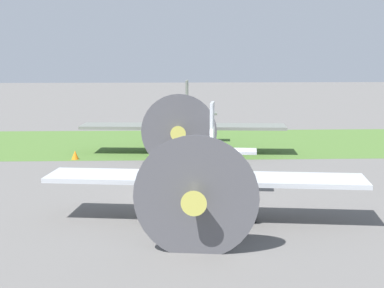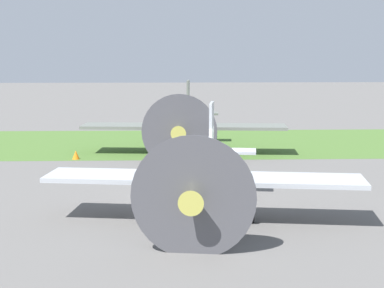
# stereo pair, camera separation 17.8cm
# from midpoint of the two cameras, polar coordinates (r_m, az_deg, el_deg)

# --- Properties ---
(ground_plane) EXTENTS (160.00, 160.00, 0.00)m
(ground_plane) POSITION_cam_midpoint_polar(r_m,az_deg,el_deg) (21.83, 0.83, -5.02)
(ground_plane) COLOR #605E5B
(grass_verge) EXTENTS (120.00, 11.00, 0.01)m
(grass_verge) POSITION_cam_midpoint_polar(r_m,az_deg,el_deg) (34.30, -0.40, 0.12)
(grass_verge) COLOR #476B2D
(grass_verge) RESTS_ON ground
(airplane_lead) EXTENTS (10.09, 8.02, 3.57)m
(airplane_lead) POSITION_cam_midpoint_polar(r_m,az_deg,el_deg) (18.68, 1.03, -2.71)
(airplane_lead) COLOR #B2B7BC
(airplane_lead) RESTS_ON ground
(airplane_wingman) EXTENTS (10.68, 8.45, 3.79)m
(airplane_wingman) POSITION_cam_midpoint_polar(r_m,az_deg,el_deg) (30.78, -1.00, 2.08)
(airplane_wingman) COLOR slate
(airplane_wingman) RESTS_ON ground
(runway_marker_cone) EXTENTS (0.36, 0.36, 0.44)m
(runway_marker_cone) POSITION_cam_midpoint_polar(r_m,az_deg,el_deg) (29.61, -11.42, -1.05)
(runway_marker_cone) COLOR orange
(runway_marker_cone) RESTS_ON ground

